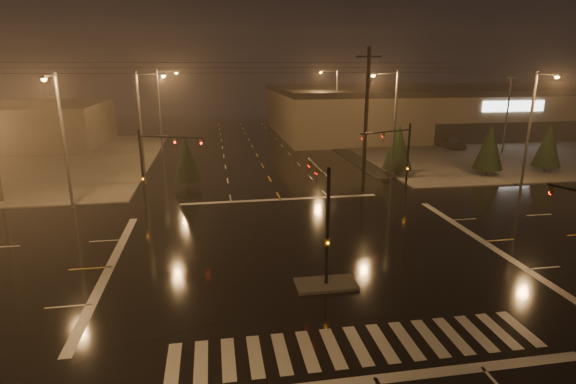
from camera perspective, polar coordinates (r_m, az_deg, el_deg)
name	(u,v)px	position (r m, az deg, el deg)	size (l,w,h in m)	color
ground	(309,253)	(26.25, 2.69, -7.79)	(140.00, 140.00, 0.00)	black
sidewalk_ne	(483,147)	(64.88, 23.55, 5.22)	(36.00, 36.00, 0.12)	#423F3A
median_island	(326,284)	(22.71, 4.86, -11.58)	(3.00, 1.60, 0.15)	#423F3A
crosswalk	(358,345)	(18.63, 8.86, -18.68)	(15.00, 2.60, 0.01)	beige
stop_bar_near	(376,379)	(17.12, 11.10, -22.33)	(16.00, 0.50, 0.01)	beige
stop_bar_far	(280,199)	(36.43, -0.96, -0.95)	(16.00, 0.50, 0.01)	beige
parking_lot	(527,149)	(66.16, 28.12, 4.83)	(50.00, 24.00, 0.08)	black
retail_building	(458,107)	(80.55, 20.74, 10.05)	(60.20, 28.30, 7.20)	#766D54
signal_mast_median	(323,208)	(22.13, 4.49, -2.00)	(0.25, 4.59, 6.00)	black
signal_mast_ne	(398,152)	(37.31, 13.85, 4.98)	(4.84, 1.86, 6.00)	black
signal_mast_nw	(155,160)	(34.56, -16.57, 3.95)	(4.84, 1.86, 6.00)	black
streetlight_1	(143,120)	(42.18, -17.88, 8.65)	(2.77, 0.32, 10.00)	#38383A
streetlight_2	(162,105)	(57.99, -15.74, 10.57)	(2.77, 0.32, 10.00)	#38383A
streetlight_3	(392,118)	(43.01, 13.05, 9.13)	(2.77, 0.32, 10.00)	#38383A
streetlight_4	(334,102)	(61.89, 5.92, 11.36)	(2.77, 0.32, 10.00)	#38383A
streetlight_5	(61,133)	(36.62, -26.84, 6.75)	(0.32, 2.77, 10.00)	#38383A
streetlight_6	(533,122)	(44.32, 28.65, 7.81)	(0.32, 2.77, 10.00)	#38383A
utility_pole_1	(366,118)	(39.99, 9.89, 9.30)	(2.20, 0.32, 12.00)	black
conifer_0	(398,146)	(45.08, 13.83, 5.65)	(2.84, 2.84, 5.13)	black
conifer_1	(490,147)	(47.98, 24.23, 5.27)	(2.79, 2.79, 5.06)	black
conifer_2	(548,145)	(51.98, 30.16, 5.17)	(2.71, 2.71, 4.94)	black
conifer_3	(187,159)	(40.31, -12.75, 4.09)	(2.43, 2.43, 4.49)	black
car_parked	(450,142)	(62.45, 19.83, 5.96)	(1.98, 4.91, 1.67)	black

